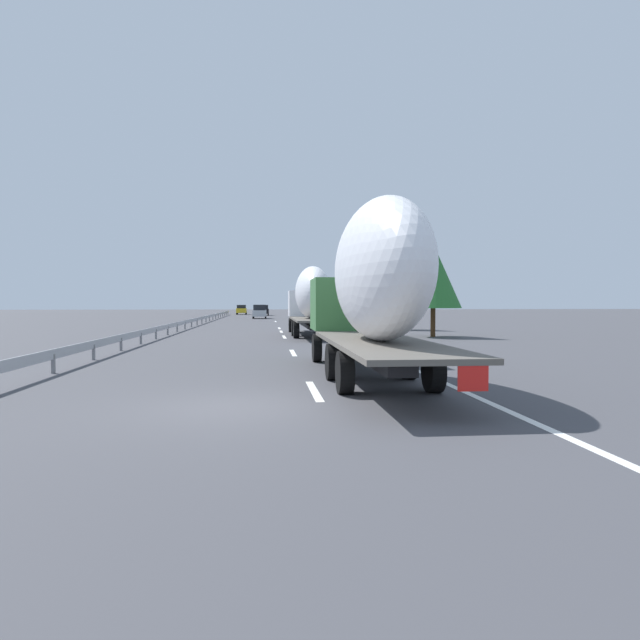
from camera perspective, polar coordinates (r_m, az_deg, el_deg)
ground_plane at (r=51.81m, az=-6.30°, el=-0.66°), size 260.00×260.00×0.00m
lane_stripe_0 at (r=13.99m, az=-0.61°, el=-7.27°), size 3.20×0.20×0.01m
lane_stripe_1 at (r=24.44m, az=-2.79°, el=-3.38°), size 3.20×0.20×0.01m
lane_stripe_2 at (r=35.68m, az=-3.70°, el=-1.75°), size 3.20×0.20×0.01m
lane_stripe_3 at (r=42.29m, az=-4.00°, el=-1.20°), size 3.20×0.20×0.01m
lane_stripe_4 at (r=47.90m, az=-4.20°, el=-0.85°), size 3.20×0.20×0.01m
lane_stripe_5 at (r=65.07m, az=-4.58°, el=-0.15°), size 3.20×0.20×0.01m
edge_line_right at (r=57.02m, az=-0.71°, el=-0.42°), size 110.00×0.20×0.01m
truck_lead at (r=36.62m, az=-0.94°, el=2.28°), size 13.67×2.55×4.51m
truck_trailing at (r=15.78m, az=5.37°, el=3.69°), size 13.54×2.55×4.92m
car_yellow_coupe at (r=104.06m, az=-8.06°, el=1.06°), size 4.09×1.87×1.79m
car_silver_hatch at (r=77.39m, az=-6.23°, el=0.86°), size 4.16×1.91×1.93m
car_black_suv at (r=95.92m, az=-5.83°, el=1.02°), size 4.33×1.85×1.82m
road_sign at (r=58.19m, az=0.37°, el=1.61°), size 0.10×0.90×2.91m
tree_0 at (r=36.50m, az=11.55°, el=4.44°), size 3.62×3.62×5.98m
tree_1 at (r=45.55m, az=8.74°, el=3.48°), size 2.75×2.75×5.37m
tree_2 at (r=72.11m, az=3.37°, el=3.06°), size 3.32×3.32×5.77m
guardrail_median at (r=55.18m, az=-12.51°, el=0.06°), size 94.00×0.10×0.76m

